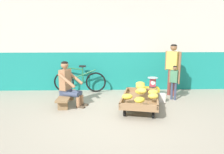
# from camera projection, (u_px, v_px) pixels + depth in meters

# --- Properties ---
(ground_plane) EXTENTS (80.00, 80.00, 0.00)m
(ground_plane) POSITION_uv_depth(u_px,v_px,m) (114.00, 122.00, 4.32)
(ground_plane) COLOR gray
(back_wall) EXTENTS (16.00, 0.30, 3.11)m
(back_wall) POSITION_uv_depth(u_px,v_px,m) (111.00, 42.00, 6.74)
(back_wall) COLOR #19847A
(back_wall) RESTS_ON ground
(banana_cart) EXTENTS (1.13, 1.59, 0.36)m
(banana_cart) POSITION_uv_depth(u_px,v_px,m) (140.00, 100.00, 5.05)
(banana_cart) COLOR #8E6B47
(banana_cart) RESTS_ON ground
(banana_pile) EXTENTS (0.91, 1.25, 0.26)m
(banana_pile) POSITION_uv_depth(u_px,v_px,m) (142.00, 92.00, 4.93)
(banana_pile) COLOR gold
(banana_pile) RESTS_ON banana_cart
(low_bench) EXTENTS (0.33, 1.11, 0.27)m
(low_bench) POSITION_uv_depth(u_px,v_px,m) (66.00, 97.00, 5.40)
(low_bench) COLOR olive
(low_bench) RESTS_ON ground
(vendor_seated) EXTENTS (0.74, 0.61, 1.14)m
(vendor_seated) POSITION_uv_depth(u_px,v_px,m) (68.00, 84.00, 5.29)
(vendor_seated) COLOR #9E704C
(vendor_seated) RESTS_ON ground
(plastic_crate) EXTENTS (0.36, 0.28, 0.30)m
(plastic_crate) POSITION_uv_depth(u_px,v_px,m) (152.00, 92.00, 6.03)
(plastic_crate) COLOR gold
(plastic_crate) RESTS_ON ground
(weighing_scale) EXTENTS (0.30, 0.30, 0.29)m
(weighing_scale) POSITION_uv_depth(u_px,v_px,m) (153.00, 82.00, 5.97)
(weighing_scale) COLOR #28282D
(weighing_scale) RESTS_ON plastic_crate
(bicycle_near_left) EXTENTS (1.66, 0.48, 0.86)m
(bicycle_near_left) POSITION_uv_depth(u_px,v_px,m) (80.00, 81.00, 6.58)
(bicycle_near_left) COLOR black
(bicycle_near_left) RESTS_ON ground
(customer_adult) EXTENTS (0.37, 0.37, 1.53)m
(customer_adult) POSITION_uv_depth(u_px,v_px,m) (173.00, 64.00, 6.09)
(customer_adult) COLOR brown
(customer_adult) RESTS_ON ground
(customer_child) EXTENTS (0.25, 0.22, 0.96)m
(customer_child) POSITION_uv_depth(u_px,v_px,m) (174.00, 79.00, 5.73)
(customer_child) COLOR #38425B
(customer_child) RESTS_ON ground
(shopping_bag) EXTENTS (0.18, 0.12, 0.24)m
(shopping_bag) POSITION_uv_depth(u_px,v_px,m) (162.00, 98.00, 5.63)
(shopping_bag) COLOR silver
(shopping_bag) RESTS_ON ground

